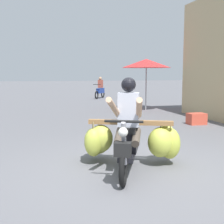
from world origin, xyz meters
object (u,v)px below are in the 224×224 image
market_umbrella_near_shop (146,63)px  produce_crate (196,119)px  motorbike_main_loaded (130,138)px  motorbike_distant_ahead_left (100,90)px

market_umbrella_near_shop → produce_crate: (0.19, -4.04, -1.89)m
market_umbrella_near_shop → motorbike_main_loaded: bearing=-113.1°
motorbike_distant_ahead_left → market_umbrella_near_shop: market_umbrella_near_shop is taller
motorbike_main_loaded → market_umbrella_near_shop: size_ratio=0.89×
produce_crate → market_umbrella_near_shop: bearing=92.6°
motorbike_distant_ahead_left → market_umbrella_near_shop: (0.55, -6.85, 1.50)m
market_umbrella_near_shop → produce_crate: bearing=-87.4°
motorbike_main_loaded → motorbike_distant_ahead_left: motorbike_main_loaded is taller
motorbike_distant_ahead_left → produce_crate: motorbike_distant_ahead_left is taller
motorbike_distant_ahead_left → produce_crate: bearing=-86.2°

